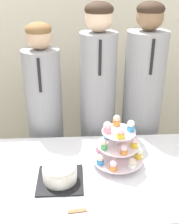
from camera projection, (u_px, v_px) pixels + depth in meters
The scene contains 8 objects.
wall_back at pixel (83, 18), 2.42m from camera, with size 9.00×0.06×2.70m.
table at pixel (91, 219), 1.70m from camera, with size 1.37×0.74×0.72m.
round_cake at pixel (60, 172), 1.45m from camera, with size 0.24×0.24×0.12m.
cake_knife at pixel (89, 210), 1.29m from camera, with size 0.30×0.05×0.01m.
cupcake_stand at pixel (118, 144), 1.55m from camera, with size 0.29×0.29×0.28m.
student_0 at pixel (46, 128), 2.03m from camera, with size 0.25×0.25×1.43m.
student_1 at pixel (97, 119), 2.02m from camera, with size 0.24×0.25×1.55m.
student_2 at pixel (140, 120), 2.04m from camera, with size 0.27×0.28×1.55m.
Camera 1 is at (-0.07, -0.86, 1.71)m, focal length 45.00 mm.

